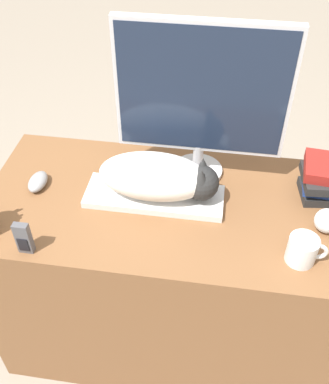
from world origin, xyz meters
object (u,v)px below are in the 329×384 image
object	(u,v)px
phone	(24,238)
computer_mouse	(38,182)
cat	(161,177)
baseball	(327,221)
keyboard	(154,197)
coffee_mug	(303,250)
monitor	(202,96)

from	to	relation	value
phone	computer_mouse	bearing A→B (deg)	103.52
cat	baseball	bearing A→B (deg)	-6.08
keyboard	phone	distance (m)	0.43
computer_mouse	phone	bearing A→B (deg)	-76.48
keyboard	phone	world-z (taller)	phone
baseball	coffee_mug	bearing A→B (deg)	-121.89
cat	coffee_mug	distance (m)	0.48
computer_mouse	phone	size ratio (longest dim) A/B	0.94
keyboard	baseball	xyz separation A→B (m)	(0.54, -0.06, 0.03)
phone	baseball	bearing A→B (deg)	13.94
baseball	computer_mouse	bearing A→B (deg)	176.28
phone	coffee_mug	bearing A→B (deg)	6.15
coffee_mug	monitor	bearing A→B (deg)	134.06
computer_mouse	baseball	xyz separation A→B (m)	(0.95, -0.06, 0.02)
cat	computer_mouse	size ratio (longest dim) A/B	3.72
baseball	monitor	bearing A→B (deg)	152.92
cat	computer_mouse	xyz separation A→B (m)	(-0.43, 0.01, -0.08)
computer_mouse	coffee_mug	world-z (taller)	coffee_mug
monitor	phone	world-z (taller)	monitor
coffee_mug	phone	world-z (taller)	phone
computer_mouse	baseball	bearing A→B (deg)	-3.72
monitor	baseball	bearing A→B (deg)	-27.08
cat	baseball	xyz separation A→B (m)	(0.52, -0.06, -0.06)
monitor	cat	bearing A→B (deg)	-123.44
monitor	computer_mouse	bearing A→B (deg)	-164.04
cat	phone	world-z (taller)	cat
computer_mouse	phone	xyz separation A→B (m)	(0.07, -0.28, 0.03)
keyboard	coffee_mug	world-z (taller)	coffee_mug
monitor	baseball	xyz separation A→B (m)	(0.42, -0.21, -0.27)
computer_mouse	monitor	bearing A→B (deg)	15.96
computer_mouse	coffee_mug	size ratio (longest dim) A/B	0.90
phone	keyboard	bearing A→B (deg)	39.18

